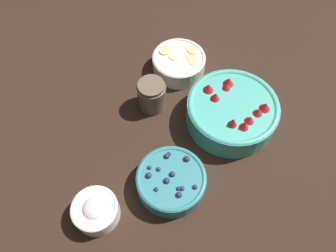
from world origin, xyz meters
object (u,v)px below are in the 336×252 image
object	(u,v)px
bowl_blueberries	(171,181)
bowl_bananas	(179,62)
jar_chocolate	(152,96)
bowl_cream	(96,210)
bowl_strawberries	(232,111)

from	to	relation	value
bowl_blueberries	bowl_bananas	size ratio (longest dim) A/B	1.06
bowl_blueberries	jar_chocolate	xyz separation A→B (m)	(0.14, 0.20, 0.01)
bowl_blueberries	jar_chocolate	distance (m)	0.24
bowl_cream	jar_chocolate	distance (m)	0.33
bowl_strawberries	bowl_cream	world-z (taller)	bowl_strawberries
bowl_strawberries	bowl_blueberries	size ratio (longest dim) A/B	1.45
bowl_bananas	bowl_cream	bearing A→B (deg)	-160.13
bowl_blueberries	bowl_strawberries	bearing A→B (deg)	3.53
bowl_strawberries	bowl_blueberries	world-z (taller)	bowl_strawberries
bowl_bananas	bowl_cream	distance (m)	0.48
bowl_bananas	bowl_cream	world-z (taller)	bowl_cream
bowl_blueberries	bowl_cream	xyz separation A→B (m)	(-0.17, 0.07, -0.00)
bowl_strawberries	bowl_bananas	size ratio (longest dim) A/B	1.54
bowl_strawberries	bowl_bananas	xyz separation A→B (m)	(0.04, 0.22, -0.01)
bowl_blueberries	bowl_bananas	bearing A→B (deg)	40.00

